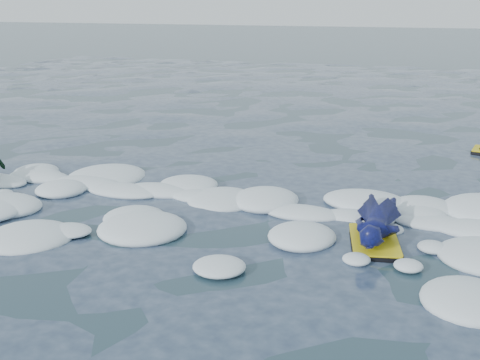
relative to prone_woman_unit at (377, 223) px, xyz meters
name	(u,v)px	position (x,y,z in m)	size (l,w,h in m)	color
ground	(165,241)	(-2.44, -0.89, -0.21)	(120.00, 120.00, 0.00)	#172A39
foam_band	(197,213)	(-2.44, 0.14, -0.21)	(12.00, 3.10, 0.30)	white
prone_woman_unit	(377,223)	(0.00, 0.00, 0.00)	(0.77, 1.60, 0.40)	black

